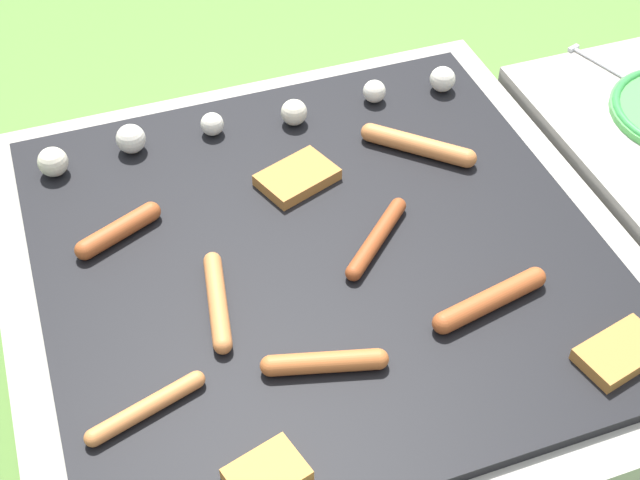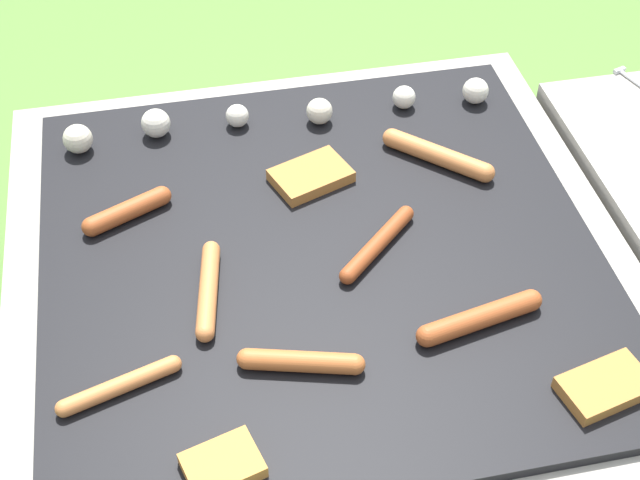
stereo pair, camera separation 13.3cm
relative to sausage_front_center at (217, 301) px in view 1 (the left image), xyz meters
The scene contains 14 objects.
ground_plane 0.45m from the sausage_front_center, 18.79° to the left, with size 14.00×14.00×0.00m, color #567F38.
grill 0.28m from the sausage_front_center, 18.79° to the left, with size 0.95×0.95×0.39m.
sausage_front_center is the anchor object (origin of this frame).
sausage_back_center 0.19m from the sausage_front_center, 132.82° to the right, with size 0.17×0.07×0.02m.
sausage_mid_left 0.26m from the sausage_front_center, ahead, with size 0.14×0.14×0.02m.
sausage_front_right 0.38m from the sausage_front_center, 19.57° to the right, with size 0.19×0.06×0.03m.
sausage_front_left 0.46m from the sausage_front_center, 28.37° to the left, with size 0.16×0.15×0.03m.
sausage_mid_right 0.19m from the sausage_front_center, 55.07° to the right, with size 0.17×0.07×0.03m.
sausage_back_right 0.21m from the sausage_front_center, 119.40° to the left, with size 0.14×0.08×0.03m.
bread_slice_left 0.29m from the sausage_front_center, 48.51° to the left, with size 0.14×0.12×0.02m.
bread_slice_right 0.56m from the sausage_front_center, 28.77° to the right, with size 0.13×0.10×0.02m.
bread_slice_center 0.28m from the sausage_front_center, 93.00° to the right, with size 0.11×0.09×0.02m.
mushroom_row 0.40m from the sausage_front_center, 69.30° to the left, with size 0.75×0.07×0.05m.
fork_utensil 0.90m from the sausage_front_center, 21.69° to the left, with size 0.07×0.17×0.01m.
Camera 1 is at (-0.31, -0.88, 1.36)m, focal length 50.00 mm.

